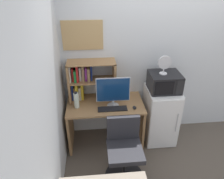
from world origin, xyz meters
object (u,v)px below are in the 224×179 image
at_px(keyboard, 113,109).
at_px(computer_mouse, 134,108).
at_px(wall_corkboard, 83,35).
at_px(mini_fridge, 160,115).
at_px(desk_chair, 124,153).
at_px(desk_fan, 165,64).
at_px(hutch_bookshelf, 85,79).
at_px(monitor, 113,91).
at_px(microwave, 164,82).
at_px(water_bottle, 76,100).

relative_size(keyboard, computer_mouse, 5.19).
bearing_deg(keyboard, wall_corkboard, 128.63).
bearing_deg(computer_mouse, mini_fridge, 22.01).
height_order(computer_mouse, desk_chair, desk_chair).
bearing_deg(desk_fan, hutch_bookshelf, 171.25).
relative_size(hutch_bookshelf, desk_chair, 0.80).
relative_size(monitor, microwave, 1.08).
distance_m(hutch_bookshelf, microwave, 1.16).
bearing_deg(keyboard, monitor, 79.56).
relative_size(monitor, wall_corkboard, 0.85).
xyz_separation_m(monitor, water_bottle, (-0.52, 0.02, -0.13)).
bearing_deg(water_bottle, desk_chair, -45.31).
distance_m(water_bottle, desk_fan, 1.34).
distance_m(desk_fan, wall_corkboard, 1.21).
height_order(water_bottle, wall_corkboard, wall_corkboard).
bearing_deg(computer_mouse, desk_chair, -112.93).
distance_m(computer_mouse, mini_fridge, 0.58).
distance_m(hutch_bookshelf, monitor, 0.48).
xyz_separation_m(water_bottle, microwave, (1.29, 0.08, 0.19)).
height_order(desk_fan, wall_corkboard, wall_corkboard).
xyz_separation_m(computer_mouse, microwave, (0.46, 0.19, 0.29)).
bearing_deg(wall_corkboard, microwave, -13.80).
relative_size(hutch_bookshelf, water_bottle, 2.76).
height_order(monitor, wall_corkboard, wall_corkboard).
relative_size(hutch_bookshelf, wall_corkboard, 1.23).
height_order(water_bottle, desk_chair, water_bottle).
distance_m(monitor, desk_chair, 0.85).
distance_m(water_bottle, desk_chair, 0.98).
bearing_deg(keyboard, mini_fridge, 13.12).
relative_size(hutch_bookshelf, microwave, 1.57).
xyz_separation_m(keyboard, microwave, (0.78, 0.18, 0.30)).
height_order(computer_mouse, mini_fridge, mini_fridge).
height_order(monitor, desk_chair, monitor).
bearing_deg(desk_chair, mini_fridge, 45.55).
relative_size(computer_mouse, desk_fan, 0.29).
xyz_separation_m(hutch_bookshelf, microwave, (1.15, -0.17, -0.02)).
bearing_deg(desk_chair, wall_corkboard, 116.02).
bearing_deg(keyboard, hutch_bookshelf, 136.71).
bearing_deg(mini_fridge, monitor, -172.72).
xyz_separation_m(desk_fan, wall_corkboard, (-1.12, 0.29, 0.35)).
height_order(desk_chair, wall_corkboard, wall_corkboard).
bearing_deg(computer_mouse, microwave, 22.32).
bearing_deg(computer_mouse, wall_corkboard, 145.48).
height_order(microwave, desk_fan, desk_fan).
bearing_deg(monitor, wall_corkboard, 135.41).
bearing_deg(hutch_bookshelf, water_bottle, -119.03).
bearing_deg(mini_fridge, keyboard, -166.88).
height_order(hutch_bookshelf, monitor, hutch_bookshelf).
xyz_separation_m(keyboard, desk_chair, (0.10, -0.51, -0.36)).
bearing_deg(desk_fan, computer_mouse, -156.73).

